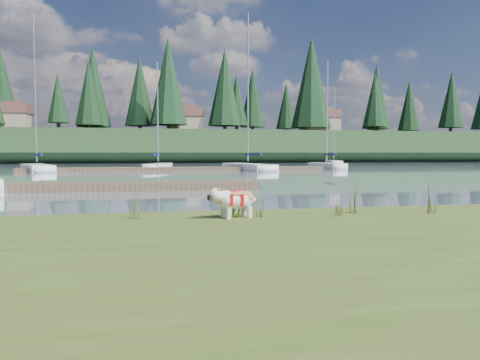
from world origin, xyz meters
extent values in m
plane|color=#7D8CA6|center=(0.00, 30.00, 0.00)|extent=(200.00, 200.00, 0.00)
cube|color=#3F501D|center=(0.00, -6.00, 0.17)|extent=(60.00, 9.00, 0.35)
cube|color=#1B3118|center=(0.00, 73.00, 2.50)|extent=(200.00, 20.00, 5.00)
cylinder|color=silver|center=(0.78, -2.76, 0.45)|extent=(0.10, 0.10, 0.21)
cylinder|color=silver|center=(0.72, -2.56, 0.45)|extent=(0.10, 0.10, 0.21)
cylinder|color=silver|center=(1.18, -2.65, 0.45)|extent=(0.10, 0.10, 0.21)
cylinder|color=silver|center=(1.13, -2.45, 0.45)|extent=(0.10, 0.10, 0.21)
ellipsoid|color=silver|center=(0.96, -2.60, 0.67)|extent=(0.76, 0.52, 0.32)
ellipsoid|color=#AB6B40|center=(0.96, -2.60, 0.78)|extent=(0.55, 0.44, 0.12)
ellipsoid|color=silver|center=(0.56, -2.71, 0.78)|extent=(0.30, 0.31, 0.24)
cube|color=black|center=(0.46, -2.74, 0.74)|extent=(0.10, 0.14, 0.09)
cube|color=#4C3D2C|center=(-4.00, 9.00, 0.15)|extent=(16.00, 2.00, 0.30)
cube|color=#4C3D2C|center=(2.00, 30.00, 0.15)|extent=(26.00, 2.20, 0.30)
cube|color=silver|center=(-9.70, 31.19, 0.22)|extent=(4.31, 7.91, 0.70)
ellipsoid|color=silver|center=(-11.03, 34.84, 0.22)|extent=(2.32, 2.57, 0.70)
cylinder|color=silver|center=(-9.70, 31.19, 6.87)|extent=(0.12, 0.12, 12.15)
cube|color=#12174F|center=(-9.34, 30.19, 1.40)|extent=(1.24, 2.98, 0.20)
cube|color=silver|center=(0.45, 33.09, 0.22)|extent=(2.89, 5.91, 0.70)
ellipsoid|color=silver|center=(1.26, 35.86, 0.22)|extent=(1.65, 1.87, 0.70)
cylinder|color=silver|center=(0.45, 33.09, 5.34)|extent=(0.12, 0.12, 9.08)
cube|color=#12174F|center=(0.22, 32.34, 1.40)|extent=(0.84, 2.26, 0.20)
cube|color=silver|center=(8.33, 30.17, 0.22)|extent=(3.44, 8.72, 0.70)
ellipsoid|color=silver|center=(7.56, 34.36, 0.22)|extent=(2.25, 2.62, 0.70)
cylinder|color=silver|center=(8.33, 30.17, 7.35)|extent=(0.12, 0.12, 13.09)
cube|color=#12174F|center=(8.54, 29.03, 1.40)|extent=(0.81, 3.37, 0.20)
cube|color=silver|center=(16.59, 32.07, 0.22)|extent=(1.64, 6.27, 0.70)
ellipsoid|color=silver|center=(16.48, 35.18, 0.22)|extent=(1.42, 1.75, 0.70)
cylinder|color=silver|center=(16.59, 32.07, 5.60)|extent=(0.12, 0.12, 9.59)
cube|color=#12174F|center=(16.62, 31.22, 1.40)|extent=(0.29, 2.48, 0.20)
cube|color=silver|center=(23.18, 46.05, 0.22)|extent=(2.85, 6.30, 0.70)
ellipsoid|color=silver|center=(23.93, 49.03, 0.22)|extent=(1.71, 1.95, 0.70)
cylinder|color=silver|center=(23.18, 46.05, 5.39)|extent=(0.12, 0.12, 9.17)
cube|color=#12174F|center=(22.98, 45.24, 1.40)|extent=(0.79, 2.42, 0.20)
cone|color=#475B23|center=(0.89, -2.53, 0.57)|extent=(0.03, 0.03, 0.44)
cone|color=brown|center=(1.00, -2.60, 0.53)|extent=(0.03, 0.03, 0.35)
cone|color=#475B23|center=(0.95, -2.50, 0.59)|extent=(0.03, 0.03, 0.49)
cone|color=brown|center=(1.03, -2.56, 0.50)|extent=(0.03, 0.03, 0.31)
cone|color=#475B23|center=(0.91, -2.61, 0.55)|extent=(0.03, 0.03, 0.40)
cone|color=#475B23|center=(1.32, -2.54, 0.53)|extent=(0.03, 0.03, 0.37)
cone|color=brown|center=(1.43, -2.61, 0.50)|extent=(0.03, 0.03, 0.29)
cone|color=#475B23|center=(1.38, -2.51, 0.55)|extent=(0.03, 0.03, 0.40)
cone|color=brown|center=(1.46, -2.57, 0.48)|extent=(0.03, 0.03, 0.26)
cone|color=#475B23|center=(1.34, -2.62, 0.51)|extent=(0.03, 0.03, 0.33)
cone|color=#475B23|center=(3.31, -2.34, 0.68)|extent=(0.03, 0.03, 0.65)
cone|color=brown|center=(3.42, -2.41, 0.61)|extent=(0.03, 0.03, 0.52)
cone|color=#475B23|center=(3.37, -2.31, 0.71)|extent=(0.03, 0.03, 0.72)
cone|color=brown|center=(3.45, -2.37, 0.58)|extent=(0.03, 0.03, 0.46)
cone|color=#475B23|center=(3.33, -2.42, 0.64)|extent=(0.03, 0.03, 0.59)
cone|color=#475B23|center=(-0.95, -2.36, 0.62)|extent=(0.03, 0.03, 0.54)
cone|color=brown|center=(-0.84, -2.43, 0.57)|extent=(0.03, 0.03, 0.43)
cone|color=#475B23|center=(-0.89, -2.33, 0.65)|extent=(0.03, 0.03, 0.59)
cone|color=brown|center=(-0.81, -2.39, 0.54)|extent=(0.03, 0.03, 0.38)
cone|color=#475B23|center=(-0.93, -2.44, 0.59)|extent=(0.03, 0.03, 0.49)
cone|color=#475B23|center=(2.80, -2.70, 0.54)|extent=(0.03, 0.03, 0.39)
cone|color=brown|center=(2.91, -2.77, 0.50)|extent=(0.03, 0.03, 0.31)
cone|color=#475B23|center=(2.86, -2.67, 0.56)|extent=(0.03, 0.03, 0.42)
cone|color=brown|center=(2.94, -2.73, 0.48)|extent=(0.03, 0.03, 0.27)
cone|color=#475B23|center=(2.82, -2.78, 0.52)|extent=(0.03, 0.03, 0.35)
cone|color=#475B23|center=(4.75, -2.74, 0.67)|extent=(0.03, 0.03, 0.63)
cone|color=brown|center=(4.86, -2.81, 0.60)|extent=(0.03, 0.03, 0.51)
cone|color=#475B23|center=(4.81, -2.71, 0.70)|extent=(0.03, 0.03, 0.70)
cone|color=brown|center=(4.89, -2.77, 0.57)|extent=(0.03, 0.03, 0.44)
cone|color=#475B23|center=(4.77, -2.82, 0.63)|extent=(0.03, 0.03, 0.57)
cube|color=#33281C|center=(0.00, -1.60, 0.07)|extent=(60.00, 0.50, 0.14)
cylinder|color=#382619|center=(-10.00, 72.00, 5.90)|extent=(0.60, 0.60, 1.80)
cone|color=black|center=(-10.00, 72.00, 11.75)|extent=(4.84, 4.84, 11.00)
cylinder|color=#382619|center=(3.00, 66.00, 5.90)|extent=(0.60, 0.60, 1.80)
cone|color=black|center=(3.00, 66.00, 13.10)|extent=(6.16, 6.16, 14.00)
cylinder|color=#382619|center=(15.00, 70.00, 5.90)|extent=(0.60, 0.60, 1.80)
cone|color=black|center=(15.00, 70.00, 10.85)|extent=(3.96, 3.96, 9.00)
cylinder|color=#382619|center=(28.00, 68.00, 5.90)|extent=(0.60, 0.60, 1.80)
cone|color=black|center=(28.00, 68.00, 14.00)|extent=(7.04, 7.04, 16.00)
cylinder|color=#382619|center=(42.00, 71.00, 5.90)|extent=(0.60, 0.60, 1.80)
cone|color=black|center=(42.00, 71.00, 12.20)|extent=(5.28, 5.28, 12.00)
cylinder|color=#382619|center=(55.00, 67.00, 5.90)|extent=(0.60, 0.60, 1.80)
cone|color=black|center=(55.00, 67.00, 11.52)|extent=(4.62, 4.62, 10.50)
cube|color=gray|center=(-22.00, 70.00, 6.40)|extent=(6.00, 5.00, 2.80)
cube|color=brown|center=(-22.00, 70.00, 8.50)|extent=(6.30, 5.30, 1.40)
cube|color=brown|center=(-22.00, 70.00, 9.30)|extent=(4.20, 3.60, 0.70)
cube|color=gray|center=(6.00, 71.00, 6.40)|extent=(6.00, 5.00, 2.80)
cube|color=brown|center=(6.00, 71.00, 8.50)|extent=(6.30, 5.30, 1.40)
cube|color=brown|center=(6.00, 71.00, 9.30)|extent=(4.20, 3.60, 0.70)
cube|color=gray|center=(30.00, 69.00, 6.40)|extent=(6.00, 5.00, 2.80)
cube|color=brown|center=(30.00, 69.00, 8.50)|extent=(6.30, 5.30, 1.40)
cube|color=brown|center=(30.00, 69.00, 9.30)|extent=(4.20, 3.60, 0.70)
camera|label=1|loc=(-0.64, -10.87, 1.52)|focal=35.00mm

